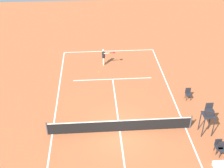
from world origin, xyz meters
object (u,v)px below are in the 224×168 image
at_px(tennis_ball, 99,72).
at_px(courtside_chair_near, 222,149).
at_px(courtside_chair_mid, 188,93).
at_px(umpire_chair, 209,114).
at_px(equipment_bag, 219,164).
at_px(player_serving, 104,56).
at_px(courtside_chair_far, 218,146).

height_order(tennis_ball, courtside_chair_near, courtside_chair_near).
relative_size(courtside_chair_near, courtside_chair_mid, 1.00).
bearing_deg(umpire_chair, equipment_bag, 87.44).
distance_m(umpire_chair, courtside_chair_mid, 4.12).
bearing_deg(player_serving, courtside_chair_mid, 38.73).
bearing_deg(umpire_chair, courtside_chair_near, 98.76).
distance_m(player_serving, courtside_chair_far, 13.55).
bearing_deg(tennis_ball, umpire_chair, 129.15).
relative_size(player_serving, courtside_chair_near, 1.73).
distance_m(tennis_ball, equipment_bag, 13.42).
relative_size(courtside_chair_mid, equipment_bag, 1.25).
bearing_deg(umpire_chair, player_serving, -57.20).
height_order(courtside_chair_mid, equipment_bag, courtside_chair_mid).
relative_size(player_serving, umpire_chair, 0.68).
xyz_separation_m(tennis_ball, umpire_chair, (-7.00, 8.60, 1.57)).
xyz_separation_m(courtside_chair_mid, equipment_bag, (0.10, 6.91, -0.38)).
bearing_deg(courtside_chair_mid, player_serving, -43.21).
relative_size(courtside_chair_mid, courtside_chair_far, 1.00).
bearing_deg(equipment_bag, tennis_ball, -59.21).
height_order(player_serving, courtside_chair_near, player_serving).
distance_m(courtside_chair_near, courtside_chair_far, 0.29).
xyz_separation_m(courtside_chair_far, equipment_bag, (0.33, 1.13, -0.38)).
xyz_separation_m(courtside_chair_near, courtside_chair_mid, (0.35, -6.04, 0.00)).
height_order(courtside_chair_mid, courtside_chair_far, same).
relative_size(umpire_chair, courtside_chair_far, 2.54).
xyz_separation_m(umpire_chair, courtside_chair_mid, (0.03, -3.98, -1.07)).
bearing_deg(tennis_ball, courtside_chair_mid, 146.46).
height_order(tennis_ball, equipment_bag, equipment_bag).
bearing_deg(player_serving, equipment_bag, 17.97).
relative_size(tennis_ball, equipment_bag, 0.09).
bearing_deg(tennis_ball, equipment_bag, 120.79).
height_order(courtside_chair_near, equipment_bag, courtside_chair_near).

